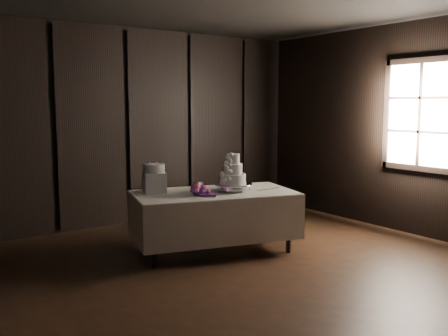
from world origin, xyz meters
TOP-DOWN VIEW (x-y plane):
  - room at (0.00, 0.00)m, footprint 6.08×7.08m
  - window at (2.97, 0.50)m, footprint 0.06×1.16m
  - display_table at (0.20, 1.48)m, footprint 2.19×1.52m
  - cake_stand at (0.44, 1.40)m, footprint 0.55×0.55m
  - wedding_cake at (0.41, 1.39)m, footprint 0.36×0.32m
  - bouquet at (-0.07, 1.39)m, footprint 0.49×0.51m
  - box_pedestal at (-0.42, 1.87)m, footprint 0.32×0.32m
  - small_cake at (-0.42, 1.87)m, footprint 0.28×0.28m
  - cake_knife at (0.81, 1.21)m, footprint 0.37×0.03m

SIDE VIEW (x-z plane):
  - display_table at x=0.20m, z-range 0.04..0.80m
  - cake_knife at x=0.81m, z-range 0.76..0.77m
  - cake_stand at x=0.44m, z-range 0.76..0.85m
  - bouquet at x=-0.07m, z-range 0.73..0.93m
  - box_pedestal at x=-0.42m, z-range 0.76..1.01m
  - wedding_cake at x=0.41m, z-range 0.81..1.19m
  - small_cake at x=-0.42m, z-range 1.01..1.11m
  - room at x=0.00m, z-range -0.04..3.04m
  - window at x=2.97m, z-range 0.92..2.48m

